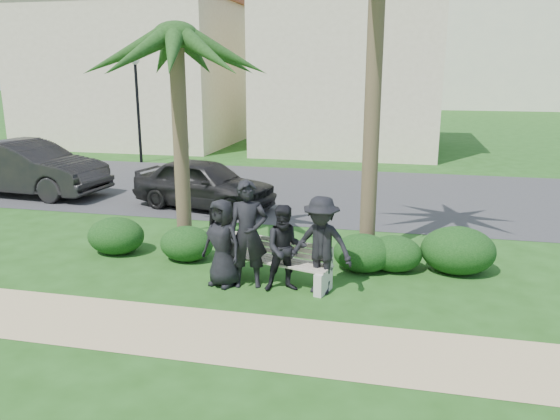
# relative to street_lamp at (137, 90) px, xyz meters

# --- Properties ---
(ground) EXTENTS (160.00, 160.00, 0.00)m
(ground) POSITION_rel_street_lamp_xyz_m (9.00, -12.00, -2.94)
(ground) COLOR #1E4814
(ground) RESTS_ON ground
(footpath) EXTENTS (30.00, 1.60, 0.01)m
(footpath) POSITION_rel_street_lamp_xyz_m (9.00, -13.80, -2.94)
(footpath) COLOR tan
(footpath) RESTS_ON ground
(asphalt_street) EXTENTS (160.00, 8.00, 0.01)m
(asphalt_street) POSITION_rel_street_lamp_xyz_m (9.00, -4.00, -2.94)
(asphalt_street) COLOR #2D2D30
(asphalt_street) RESTS_ON ground
(stucco_bldg_left) EXTENTS (10.40, 8.40, 7.30)m
(stucco_bldg_left) POSITION_rel_street_lamp_xyz_m (-3.00, 6.00, 0.72)
(stucco_bldg_left) COLOR beige
(stucco_bldg_left) RESTS_ON ground
(stucco_bldg_right) EXTENTS (8.40, 8.40, 7.30)m
(stucco_bldg_right) POSITION_rel_street_lamp_xyz_m (8.00, 6.00, 0.72)
(stucco_bldg_right) COLOR beige
(stucco_bldg_right) RESTS_ON ground
(street_lamp) EXTENTS (0.36, 0.36, 4.29)m
(street_lamp) POSITION_rel_street_lamp_xyz_m (0.00, 0.00, 0.00)
(street_lamp) COLOR black
(street_lamp) RESTS_ON ground
(park_bench) EXTENTS (2.28, 1.05, 0.75)m
(park_bench) POSITION_rel_street_lamp_xyz_m (8.44, -11.60, -2.60)
(park_bench) COLOR gray
(park_bench) RESTS_ON ground
(man_a) EXTENTS (0.89, 0.73, 1.57)m
(man_a) POSITION_rel_street_lamp_xyz_m (7.61, -11.95, -2.16)
(man_a) COLOR black
(man_a) RESTS_ON ground
(man_b) EXTENTS (0.79, 0.62, 1.92)m
(man_b) POSITION_rel_street_lamp_xyz_m (8.07, -11.89, -1.98)
(man_b) COLOR black
(man_b) RESTS_ON ground
(man_c) EXTENTS (0.89, 0.78, 1.53)m
(man_c) POSITION_rel_street_lamp_xyz_m (8.75, -11.94, -2.18)
(man_c) COLOR black
(man_c) RESTS_ON ground
(man_d) EXTENTS (1.19, 0.80, 1.70)m
(man_d) POSITION_rel_street_lamp_xyz_m (9.36, -11.89, -2.09)
(man_d) COLOR black
(man_d) RESTS_ON ground
(hedge_a) EXTENTS (1.20, 0.99, 0.78)m
(hedge_a) POSITION_rel_street_lamp_xyz_m (4.85, -10.75, -2.55)
(hedge_a) COLOR black
(hedge_a) RESTS_ON ground
(hedge_b) EXTENTS (1.09, 0.90, 0.71)m
(hedge_b) POSITION_rel_street_lamp_xyz_m (6.46, -10.83, -2.59)
(hedge_b) COLOR black
(hedge_b) RESTS_ON ground
(hedge_d) EXTENTS (1.13, 0.93, 0.74)m
(hedge_d) POSITION_rel_street_lamp_xyz_m (9.98, -10.65, -2.58)
(hedge_d) COLOR black
(hedge_d) RESTS_ON ground
(hedge_e) EXTENTS (1.07, 0.88, 0.70)m
(hedge_e) POSITION_rel_street_lamp_xyz_m (10.57, -10.50, -2.60)
(hedge_e) COLOR black
(hedge_e) RESTS_ON ground
(hedge_f) EXTENTS (1.39, 1.15, 0.91)m
(hedge_f) POSITION_rel_street_lamp_xyz_m (11.75, -10.33, -2.49)
(hedge_f) COLOR black
(hedge_f) RESTS_ON ground
(palm_left) EXTENTS (3.00, 3.00, 5.32)m
(palm_left) POSITION_rel_street_lamp_xyz_m (6.11, -10.07, 1.41)
(palm_left) COLOR brown
(palm_left) RESTS_ON ground
(car_a) EXTENTS (4.30, 2.47, 1.38)m
(car_a) POSITION_rel_street_lamp_xyz_m (5.30, -6.70, -2.25)
(car_a) COLOR black
(car_a) RESTS_ON ground
(car_b) EXTENTS (5.14, 2.13, 1.65)m
(car_b) POSITION_rel_street_lamp_xyz_m (-0.59, -6.33, -2.12)
(car_b) COLOR black
(car_b) RESTS_ON ground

